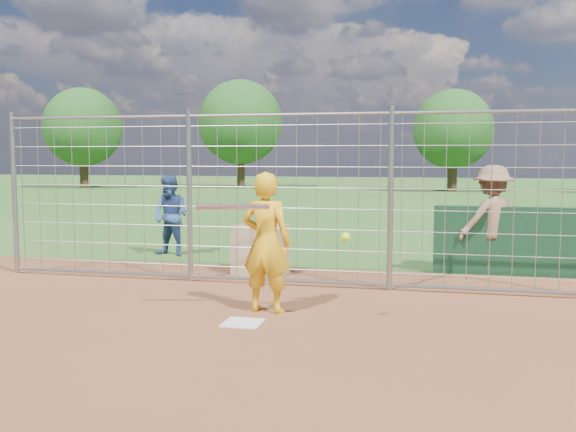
% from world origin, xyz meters
% --- Properties ---
extents(ground, '(100.00, 100.00, 0.00)m').
position_xyz_m(ground, '(0.00, 0.00, 0.00)').
color(ground, '#2D591E').
rests_on(ground, ground).
extents(infield_dirt, '(18.00, 18.00, 0.00)m').
position_xyz_m(infield_dirt, '(0.00, -3.00, 0.01)').
color(infield_dirt, brown).
rests_on(infield_dirt, ground).
extents(home_plate, '(0.43, 0.43, 0.02)m').
position_xyz_m(home_plate, '(0.00, -0.20, 0.01)').
color(home_plate, silver).
rests_on(home_plate, ground).
extents(dugout_wall, '(2.60, 0.20, 1.10)m').
position_xyz_m(dugout_wall, '(3.40, 3.60, 0.55)').
color(dugout_wall, '#11381E').
rests_on(dugout_wall, ground).
extents(batter, '(0.68, 0.50, 1.72)m').
position_xyz_m(batter, '(0.12, 0.40, 0.86)').
color(batter, gold).
rests_on(batter, ground).
extents(bystander_a, '(0.86, 0.73, 1.54)m').
position_xyz_m(bystander_a, '(-2.79, 4.30, 0.77)').
color(bystander_a, navy).
rests_on(bystander_a, ground).
extents(bystander_c, '(1.31, 1.12, 1.76)m').
position_xyz_m(bystander_c, '(3.02, 3.68, 0.88)').
color(bystander_c, brown).
rests_on(bystander_c, ground).
extents(equipment_bin, '(0.90, 0.71, 0.80)m').
position_xyz_m(equipment_bin, '(-0.63, 2.84, 0.40)').
color(equipment_bin, tan).
rests_on(equipment_bin, ground).
extents(equipment_in_play, '(1.83, 0.31, 0.39)m').
position_xyz_m(equipment_in_play, '(0.13, 0.05, 1.24)').
color(equipment_in_play, silver).
rests_on(equipment_in_play, ground).
extents(backstop_fence, '(9.08, 0.08, 2.60)m').
position_xyz_m(backstop_fence, '(0.00, 2.00, 1.26)').
color(backstop_fence, gray).
rests_on(backstop_fence, ground).
extents(tree_line, '(44.66, 6.72, 6.48)m').
position_xyz_m(tree_line, '(3.13, 28.13, 3.71)').
color(tree_line, '#3F2B19').
rests_on(tree_line, ground).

